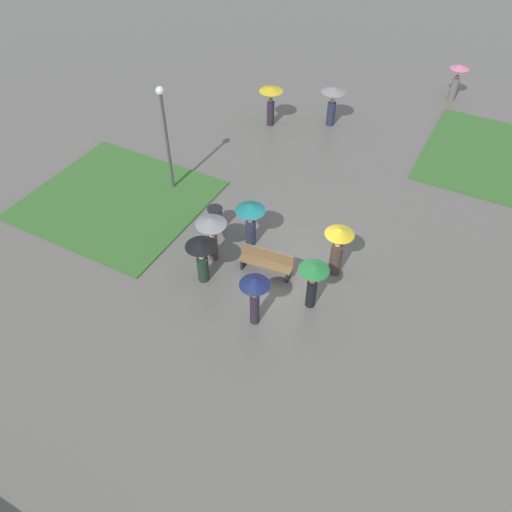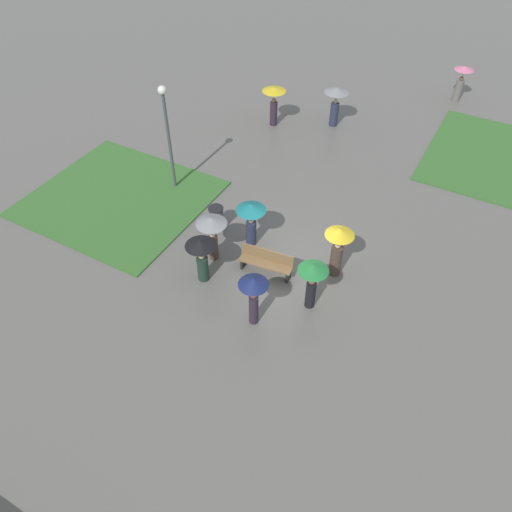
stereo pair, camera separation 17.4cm
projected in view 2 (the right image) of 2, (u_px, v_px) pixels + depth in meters
ground_plane at (293, 267)px, 17.16m from camera, size 90.00×90.00×0.00m
lawn_patch_near at (119, 198)px, 19.84m from camera, size 6.69×6.14×0.06m
park_bench at (266, 261)px, 16.68m from camera, size 1.87×0.62×0.90m
lamp_post at (167, 126)px, 18.49m from camera, size 0.32×0.32×4.35m
trash_bin at (216, 218)px, 18.26m from camera, size 0.56×0.56×0.96m
crowd_person_navy at (254, 291)px, 14.48m from camera, size 0.91×0.91×1.94m
crowd_person_black at (201, 252)px, 15.91m from camera, size 1.01×1.01×1.76m
crowd_person_teal at (251, 216)px, 17.14m from camera, size 1.06×1.06×1.78m
crowd_person_grey at (212, 229)px, 16.56m from camera, size 1.05×1.05×1.80m
crowd_person_green at (312, 277)px, 15.04m from camera, size 0.95×0.95×1.81m
crowd_person_yellow at (338, 246)px, 16.09m from camera, size 0.96×0.96×1.94m
lone_walker_far_path at (461, 79)px, 24.99m from camera, size 0.95×0.95×1.80m
lone_walker_mid_plaza at (274, 99)px, 23.11m from camera, size 1.11×1.11×1.89m
lone_walker_near_lawn at (336, 99)px, 23.08m from camera, size 1.15×1.15×1.88m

